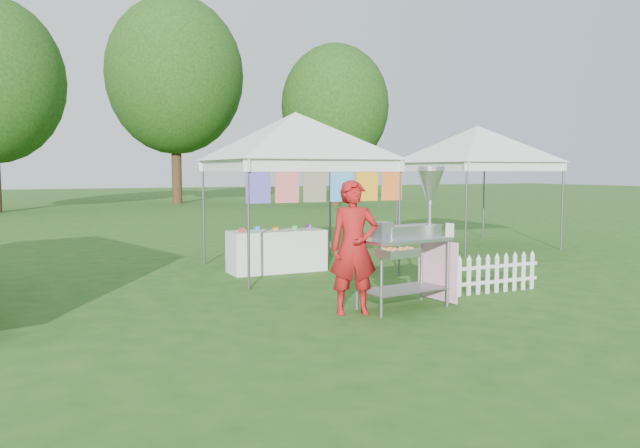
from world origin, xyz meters
TOP-DOWN VIEW (x-y plane):
  - ground at (0.00, 0.00)m, footprint 120.00×120.00m
  - canopy_main at (0.00, 3.49)m, footprint 4.24×4.24m
  - canopy_right at (5.50, 5.00)m, footprint 4.24×4.24m
  - tree_mid at (3.00, 28.00)m, footprint 7.60×7.60m
  - tree_right at (10.00, 22.00)m, footprint 5.60×5.60m
  - donut_cart at (0.28, -0.13)m, footprint 1.42×1.13m
  - vendor at (-0.70, -0.16)m, footprint 0.74×0.58m
  - picket_fence at (1.91, 0.15)m, footprint 1.80×0.03m
  - display_table at (-0.38, 3.53)m, footprint 1.80×0.70m

SIDE VIEW (x-z plane):
  - ground at x=0.00m, z-range 0.00..0.00m
  - picket_fence at x=1.91m, z-range 0.01..0.57m
  - display_table at x=-0.38m, z-range 0.00..0.78m
  - vendor at x=-0.70m, z-range 0.00..1.78m
  - donut_cart at x=0.28m, z-range 0.17..2.14m
  - canopy_main at x=0.00m, z-range 1.26..4.71m
  - canopy_right at x=5.50m, z-range 1.27..4.72m
  - tree_right at x=10.00m, z-range 0.97..9.39m
  - tree_mid at x=3.00m, z-range 1.38..12.90m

